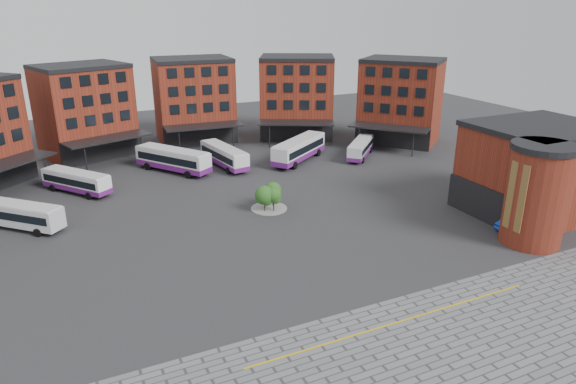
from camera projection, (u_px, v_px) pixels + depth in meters
name	position (u px, v px, depth m)	size (l,w,h in m)	color
ground	(298.00, 253.00, 51.34)	(160.00, 160.00, 0.00)	#28282B
yellow_line	(399.00, 322.00, 40.23)	(26.00, 0.15, 0.02)	gold
main_building	(162.00, 115.00, 79.41)	(94.14, 42.48, 14.60)	maroon
east_building	(536.00, 173.00, 58.33)	(17.40, 15.40, 10.60)	maroon
tree_island	(270.00, 195.00, 61.39)	(4.40, 4.40, 3.26)	gray
bus_a	(19.00, 214.00, 56.36)	(9.18, 8.91, 2.95)	silver
bus_b	(76.00, 181.00, 67.17)	(8.20, 9.67, 2.92)	white
bus_c	(173.00, 159.00, 75.48)	(9.31, 11.75, 3.47)	white
bus_d	(224.00, 156.00, 77.89)	(4.31, 11.48, 3.16)	white
bus_e	(299.00, 149.00, 80.53)	(11.95, 9.73, 3.56)	white
bus_f	(361.00, 148.00, 82.83)	(8.57, 8.67, 2.79)	white
blue_car	(512.00, 224.00, 56.40)	(1.38, 3.95, 1.30)	#0C369E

